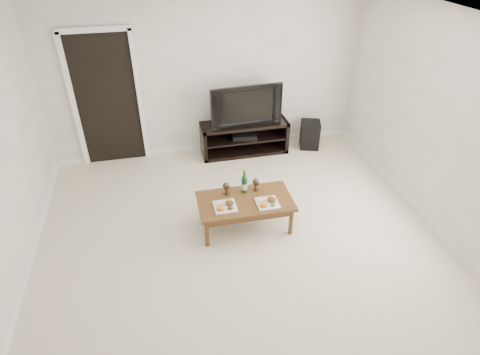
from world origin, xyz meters
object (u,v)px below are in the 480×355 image
at_px(television, 244,104).
at_px(subwoofer, 310,135).
at_px(media_console, 244,138).
at_px(coffee_table, 245,213).

relative_size(television, subwoofer, 2.47).
xyz_separation_m(media_console, subwoofer, (1.15, -0.07, -0.04)).
relative_size(subwoofer, coffee_table, 0.40).
xyz_separation_m(media_console, coffee_table, (-0.45, -1.90, -0.07)).
relative_size(television, coffee_table, 0.98).
distance_m(media_console, subwoofer, 1.15).
bearing_deg(subwoofer, coffee_table, -114.05).
distance_m(television, subwoofer, 1.32).
relative_size(media_console, television, 1.24).
distance_m(media_console, coffee_table, 1.95).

